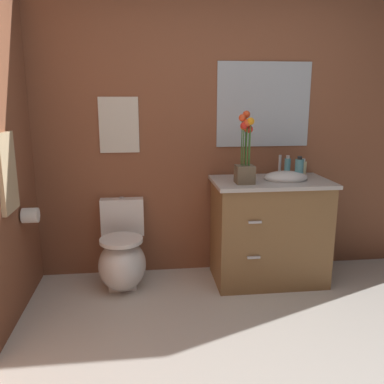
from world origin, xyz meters
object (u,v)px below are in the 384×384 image
(toilet, at_px, (122,257))
(wall_mirror, at_px, (264,105))
(flower_vase, at_px, (245,157))
(hanging_towel, at_px, (7,173))
(toilet_paper_roll, at_px, (30,215))
(soap_bottle, at_px, (287,167))
(vanity_cabinet, at_px, (269,229))
(wall_poster, at_px, (119,125))
(hand_wash_bottle, at_px, (303,169))
(lotion_bottle, at_px, (299,169))

(toilet, relative_size, wall_mirror, 0.86)
(flower_vase, xyz_separation_m, hanging_towel, (-1.65, -0.30, -0.03))
(flower_vase, relative_size, toilet_paper_roll, 5.02)
(flower_vase, distance_m, hanging_towel, 1.68)
(soap_bottle, relative_size, toilet_paper_roll, 1.66)
(vanity_cabinet, bearing_deg, wall_poster, 166.38)
(vanity_cabinet, height_order, hand_wash_bottle, vanity_cabinet)
(vanity_cabinet, relative_size, hanging_towel, 2.00)
(vanity_cabinet, distance_m, hanging_towel, 2.03)
(lotion_bottle, bearing_deg, flower_vase, -167.86)
(flower_vase, distance_m, toilet_paper_roll, 1.64)
(wall_mirror, bearing_deg, toilet, -167.54)
(flower_vase, height_order, soap_bottle, flower_vase)
(wall_poster, relative_size, toilet_paper_roll, 4.11)
(toilet, xyz_separation_m, flower_vase, (0.97, -0.12, 0.82))
(toilet_paper_roll, bearing_deg, lotion_bottle, 4.89)
(lotion_bottle, relative_size, wall_mirror, 0.23)
(soap_bottle, relative_size, hand_wash_bottle, 1.22)
(hand_wash_bottle, bearing_deg, toilet_paper_roll, -172.26)
(toilet, relative_size, wall_poster, 1.53)
(hand_wash_bottle, height_order, wall_mirror, wall_mirror)
(soap_bottle, bearing_deg, lotion_bottle, -51.76)
(hand_wash_bottle, height_order, toilet_paper_roll, hand_wash_bottle)
(wall_mirror, xyz_separation_m, hanging_towel, (-1.90, -0.69, -0.42))
(vanity_cabinet, xyz_separation_m, toilet_paper_roll, (-1.84, -0.17, 0.24))
(toilet, height_order, wall_poster, wall_poster)
(hanging_towel, bearing_deg, vanity_cabinet, 11.64)
(flower_vase, height_order, toilet_paper_roll, flower_vase)
(toilet_paper_roll, bearing_deg, toilet, 17.28)
(vanity_cabinet, bearing_deg, toilet_paper_roll, -174.73)
(toilet_paper_roll, bearing_deg, hand_wash_bottle, 7.74)
(soap_bottle, height_order, lotion_bottle, lotion_bottle)
(vanity_cabinet, xyz_separation_m, wall_poster, (-1.21, 0.29, 0.85))
(vanity_cabinet, height_order, soap_bottle, soap_bottle)
(wall_poster, xyz_separation_m, hanging_towel, (-0.69, -0.69, -0.26))
(vanity_cabinet, distance_m, flower_vase, 0.68)
(lotion_bottle, bearing_deg, toilet_paper_roll, -175.11)
(flower_vase, relative_size, wall_poster, 1.22)
(toilet, bearing_deg, hand_wash_bottle, 3.62)
(wall_poster, bearing_deg, soap_bottle, -8.30)
(vanity_cabinet, xyz_separation_m, hand_wash_bottle, (0.31, 0.12, 0.49))
(soap_bottle, xyz_separation_m, wall_mirror, (-0.16, 0.20, 0.51))
(hand_wash_bottle, bearing_deg, lotion_bottle, -124.58)
(lotion_bottle, distance_m, hanging_towel, 2.17)
(hanging_towel, bearing_deg, wall_mirror, 19.86)
(toilet, bearing_deg, hanging_towel, -148.68)
(soap_bottle, height_order, hanging_towel, hanging_towel)
(vanity_cabinet, height_order, toilet_paper_roll, vanity_cabinet)
(vanity_cabinet, distance_m, soap_bottle, 0.54)
(lotion_bottle, height_order, hand_wash_bottle, lotion_bottle)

